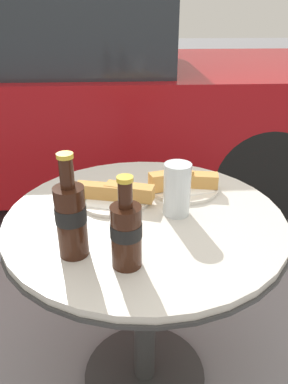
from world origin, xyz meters
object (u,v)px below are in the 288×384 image
(lunch_plate_near, at_px, (115,195))
(lunch_plate_far, at_px, (183,184))
(bistro_table, at_px, (145,258))
(cola_bottle_left, at_px, (126,232))
(parked_car, at_px, (39,94))
(cola_bottle_right, at_px, (71,217))
(drinking_glass, at_px, (177,192))

(lunch_plate_near, relative_size, lunch_plate_far, 1.03)
(bistro_table, distance_m, cola_bottle_left, 0.34)
(bistro_table, bearing_deg, cola_bottle_left, -103.37)
(lunch_plate_far, xyz_separation_m, parked_car, (-0.79, 1.66, -0.06))
(bistro_table, relative_size, parked_car, 0.18)
(cola_bottle_left, distance_m, parked_car, 2.12)
(lunch_plate_far, bearing_deg, bistro_table, -131.61)
(parked_car, bearing_deg, lunch_plate_far, -64.63)
(cola_bottle_left, relative_size, lunch_plate_near, 0.92)
(cola_bottle_left, height_order, cola_bottle_right, cola_bottle_right)
(cola_bottle_left, height_order, lunch_plate_far, cola_bottle_left)
(lunch_plate_far, bearing_deg, parked_car, 115.37)
(bistro_table, xyz_separation_m, lunch_plate_near, (-0.08, 0.08, 0.17))
(bistro_table, xyz_separation_m, drinking_glass, (0.09, -0.00, 0.22))
(lunch_plate_near, height_order, lunch_plate_far, lunch_plate_far)
(cola_bottle_left, bearing_deg, lunch_plate_far, 63.69)
(cola_bottle_left, relative_size, lunch_plate_far, 0.96)
(cola_bottle_right, relative_size, drinking_glass, 1.69)
(lunch_plate_near, distance_m, lunch_plate_far, 0.23)
(cola_bottle_left, bearing_deg, lunch_plate_near, 95.70)
(bistro_table, xyz_separation_m, parked_car, (-0.65, 1.80, 0.12))
(lunch_plate_far, bearing_deg, lunch_plate_near, -162.32)
(cola_bottle_left, bearing_deg, drinking_glass, 57.48)
(bistro_table, distance_m, parked_car, 1.92)
(drinking_glass, height_order, lunch_plate_near, drinking_glass)
(cola_bottle_left, distance_m, lunch_plate_near, 0.31)
(cola_bottle_left, relative_size, drinking_glass, 1.46)
(bistro_table, bearing_deg, cola_bottle_right, -135.15)
(cola_bottle_right, bearing_deg, drinking_glass, 33.22)
(bistro_table, relative_size, cola_bottle_left, 3.63)
(drinking_glass, height_order, lunch_plate_far, drinking_glass)
(cola_bottle_right, distance_m, lunch_plate_near, 0.29)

